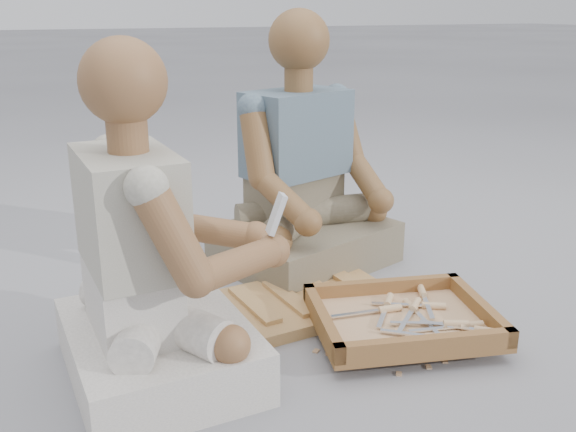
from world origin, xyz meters
name	(u,v)px	position (x,y,z in m)	size (l,w,h in m)	color
ground	(312,328)	(0.00, 0.00, 0.00)	(60.00, 60.00, 0.00)	gray
carved_panel	(307,301)	(0.05, 0.14, 0.02)	(0.55, 0.37, 0.04)	olive
tool_tray	(402,319)	(0.21, -0.16, 0.06)	(0.59, 0.51, 0.07)	brown
chisel_0	(387,303)	(0.22, -0.07, 0.07)	(0.16, 0.18, 0.02)	white
chisel_1	(383,310)	(0.18, -0.10, 0.07)	(0.22, 0.05, 0.02)	white
chisel_2	(441,338)	(0.23, -0.31, 0.07)	(0.18, 0.16, 0.02)	white
chisel_3	(413,309)	(0.28, -0.12, 0.06)	(0.06, 0.22, 0.02)	white
chisel_4	(479,330)	(0.36, -0.32, 0.07)	(0.17, 0.16, 0.02)	white
chisel_5	(464,326)	(0.34, -0.28, 0.07)	(0.22, 0.07, 0.02)	white
chisel_6	(426,305)	(0.32, -0.13, 0.07)	(0.20, 0.13, 0.02)	white
chisel_7	(413,308)	(0.27, -0.13, 0.07)	(0.18, 0.16, 0.02)	white
chisel_8	(448,324)	(0.30, -0.26, 0.07)	(0.20, 0.12, 0.02)	white
chisel_9	(423,294)	(0.35, -0.07, 0.07)	(0.11, 0.21, 0.02)	white
wood_chip_0	(430,306)	(0.42, -0.03, 0.00)	(0.02, 0.01, 0.00)	tan
wood_chip_1	(316,351)	(-0.05, -0.13, 0.00)	(0.02, 0.01, 0.00)	tan
wood_chip_2	(445,361)	(0.25, -0.32, 0.00)	(0.02, 0.01, 0.00)	tan
wood_chip_3	(292,296)	(0.04, 0.23, 0.00)	(0.02, 0.01, 0.00)	tan
wood_chip_4	(329,354)	(-0.02, -0.16, 0.00)	(0.02, 0.01, 0.00)	tan
wood_chip_5	(324,299)	(0.12, 0.16, 0.00)	(0.02, 0.01, 0.00)	tan
wood_chip_6	(429,367)	(0.19, -0.33, 0.00)	(0.02, 0.01, 0.00)	tan
wood_chip_7	(390,335)	(0.19, -0.14, 0.00)	(0.02, 0.01, 0.00)	tan
wood_chip_8	(399,374)	(0.10, -0.33, 0.00)	(0.02, 0.01, 0.00)	tan
wood_chip_9	(512,336)	(0.51, -0.29, 0.00)	(0.02, 0.01, 0.00)	tan
wood_chip_10	(482,313)	(0.53, -0.14, 0.00)	(0.02, 0.01, 0.00)	tan
craftsman	(152,271)	(-0.48, -0.06, 0.29)	(0.58, 0.57, 0.86)	silver
companion	(303,184)	(0.20, 0.49, 0.31)	(0.70, 0.63, 0.92)	#746853
mobile_phone	(276,214)	(-0.16, -0.11, 0.41)	(0.06, 0.05, 0.11)	silver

